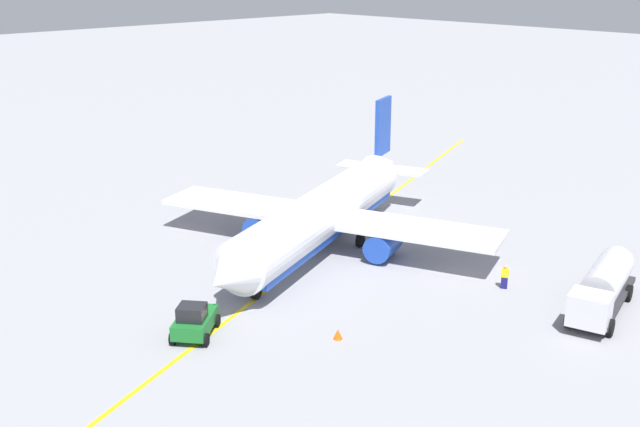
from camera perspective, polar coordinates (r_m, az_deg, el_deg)
name	(u,v)px	position (r m, az deg, el deg)	size (l,w,h in m)	color
ground_plane	(320,250)	(60.96, 0.00, -2.68)	(400.00, 400.00, 0.00)	#939399
airplane	(322,215)	(60.43, 0.19, -0.09)	(31.18, 27.82, 9.88)	white
fuel_tanker	(603,287)	(53.17, 20.15, -5.09)	(10.04, 4.86, 3.15)	#2D2D33
pushback_tug	(194,321)	(47.69, -9.26, -7.82)	(4.09, 3.92, 2.20)	#196B28
refueling_worker	(505,277)	(55.20, 13.47, -4.59)	(0.57, 0.63, 1.71)	navy
safety_cone_nose	(338,334)	(47.05, 1.33, -8.88)	(0.57, 0.57, 0.64)	#F2590F
taxi_line_marking	(320,250)	(60.96, 0.00, -2.67)	(86.04, 0.30, 0.01)	yellow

